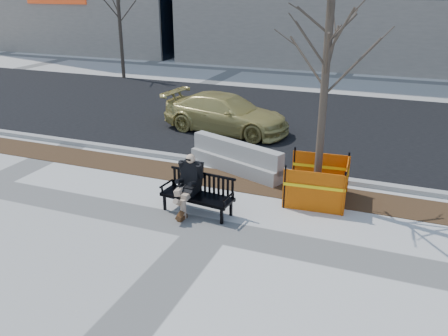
# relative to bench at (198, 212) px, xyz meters

# --- Properties ---
(ground) EXTENTS (120.00, 120.00, 0.00)m
(ground) POSITION_rel_bench_xyz_m (0.57, -0.62, 0.00)
(ground) COLOR beige
(ground) RESTS_ON ground
(mulch_strip) EXTENTS (40.00, 1.20, 0.02)m
(mulch_strip) POSITION_rel_bench_xyz_m (0.57, 1.98, 0.00)
(mulch_strip) COLOR #47301C
(mulch_strip) RESTS_ON ground
(asphalt_street) EXTENTS (60.00, 10.40, 0.01)m
(asphalt_street) POSITION_rel_bench_xyz_m (0.57, 8.18, 0.00)
(asphalt_street) COLOR black
(asphalt_street) RESTS_ON ground
(curb) EXTENTS (60.00, 0.25, 0.12)m
(curb) POSITION_rel_bench_xyz_m (0.57, 2.93, 0.06)
(curb) COLOR #9E9B93
(curb) RESTS_ON ground
(bench) EXTENTS (1.73, 0.77, 0.89)m
(bench) POSITION_rel_bench_xyz_m (0.00, 0.00, 0.00)
(bench) COLOR black
(bench) RESTS_ON ground
(seated_man) EXTENTS (0.66, 1.00, 1.32)m
(seated_man) POSITION_rel_bench_xyz_m (-0.23, 0.07, 0.00)
(seated_man) COLOR black
(seated_man) RESTS_ON ground
(tree_fence) EXTENTS (2.23, 2.23, 5.18)m
(tree_fence) POSITION_rel_bench_xyz_m (2.33, 1.64, 0.00)
(tree_fence) COLOR #FF6607
(tree_fence) RESTS_ON ground
(sedan) EXTENTS (4.61, 2.30, 1.29)m
(sedan) POSITION_rel_bench_xyz_m (-1.67, 6.02, 0.00)
(sedan) COLOR tan
(sedan) RESTS_ON ground
(jersey_barrier_left) EXTENTS (2.95, 1.58, 0.84)m
(jersey_barrier_left) POSITION_rel_bench_xyz_m (-0.05, 2.67, 0.00)
(jersey_barrier_left) COLOR #9E9B94
(jersey_barrier_left) RESTS_ON ground
(far_tree_left) EXTENTS (2.31, 2.31, 5.59)m
(far_tree_left) POSITION_rel_bench_xyz_m (-10.51, 13.29, 0.00)
(far_tree_left) COLOR #41352A
(far_tree_left) RESTS_ON ground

